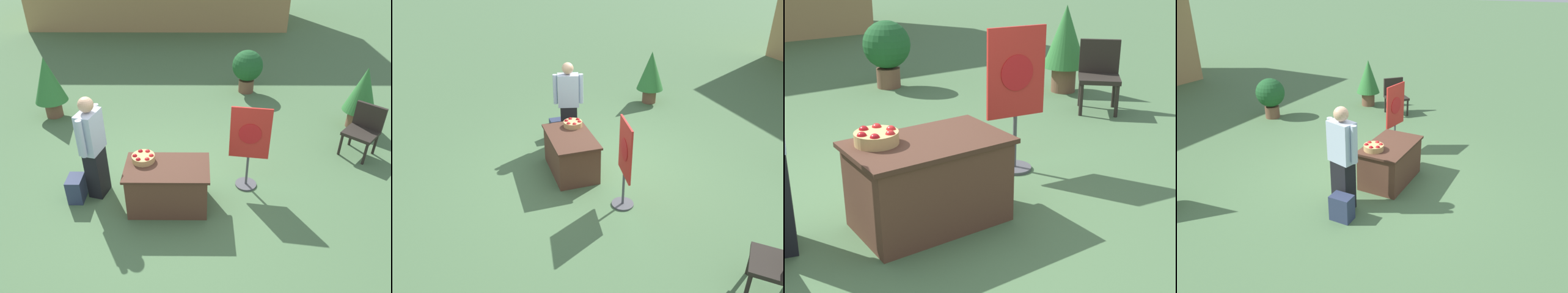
{
  "view_description": "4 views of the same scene",
  "coord_description": "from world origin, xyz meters",
  "views": [
    {
      "loc": [
        0.51,
        -5.17,
        4.1
      ],
      "look_at": [
        0.48,
        -0.44,
        1.04
      ],
      "focal_mm": 35.0,
      "sensor_mm": 36.0,
      "label": 1
    },
    {
      "loc": [
        5.97,
        -2.17,
        3.76
      ],
      "look_at": [
        0.6,
        -0.39,
        0.77
      ],
      "focal_mm": 35.0,
      "sensor_mm": 36.0,
      "label": 2
    },
    {
      "loc": [
        -1.92,
        -4.15,
        2.25
      ],
      "look_at": [
        0.49,
        -0.64,
        0.62
      ],
      "focal_mm": 50.0,
      "sensor_mm": 36.0,
      "label": 3
    },
    {
      "loc": [
        -5.66,
        -3.17,
        3.51
      ],
      "look_at": [
        -0.38,
        -0.39,
        0.84
      ],
      "focal_mm": 35.0,
      "sensor_mm": 36.0,
      "label": 4
    }
  ],
  "objects": [
    {
      "name": "backpack",
      "position": [
        -1.44,
        -0.41,
        0.21
      ],
      "size": [
        0.24,
        0.34,
        0.42
      ],
      "color": "#2D3856",
      "rests_on": "ground_plane"
    },
    {
      "name": "person_visitor",
      "position": [
        -1.11,
        -0.24,
        0.89
      ],
      "size": [
        0.36,
        0.59,
        1.74
      ],
      "rotation": [
        0.0,
        0.0,
        -0.25
      ],
      "color": "black",
      "rests_on": "ground_plane"
    },
    {
      "name": "potted_plant_far_right",
      "position": [
        1.73,
        3.78,
        0.64
      ],
      "size": [
        0.76,
        0.76,
        1.07
      ],
      "color": "brown",
      "rests_on": "ground_plane"
    },
    {
      "name": "potted_plant_far_left",
      "position": [
        3.88,
        1.99,
        0.79
      ],
      "size": [
        0.67,
        0.67,
        1.34
      ],
      "color": "brown",
      "rests_on": "ground_plane"
    },
    {
      "name": "apple_basket",
      "position": [
        -0.32,
        -0.38,
        0.8
      ],
      "size": [
        0.35,
        0.35,
        0.13
      ],
      "color": "tan",
      "rests_on": "display_table"
    },
    {
      "name": "ground_plane",
      "position": [
        0.0,
        0.0,
        0.0
      ],
      "size": [
        120.0,
        120.0,
        0.0
      ],
      "primitive_type": "plane",
      "color": "#4C7047"
    },
    {
      "name": "display_table",
      "position": [
        0.05,
        -0.54,
        0.37
      ],
      "size": [
        1.28,
        0.78,
        0.74
      ],
      "color": "brown",
      "rests_on": "ground_plane"
    },
    {
      "name": "poster_board",
      "position": [
        1.33,
        -0.04,
        0.83
      ],
      "size": [
        0.64,
        0.36,
        1.48
      ],
      "rotation": [
        0.0,
        0.0,
        -1.72
      ],
      "color": "#4C4C51",
      "rests_on": "ground_plane"
    },
    {
      "name": "patio_chair",
      "position": [
        3.61,
        1.0,
        0.54
      ],
      "size": [
        0.78,
        0.78,
        0.96
      ],
      "rotation": [
        0.0,
        0.0,
        3.97
      ],
      "color": "#28231E",
      "rests_on": "ground_plane"
    }
  ]
}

